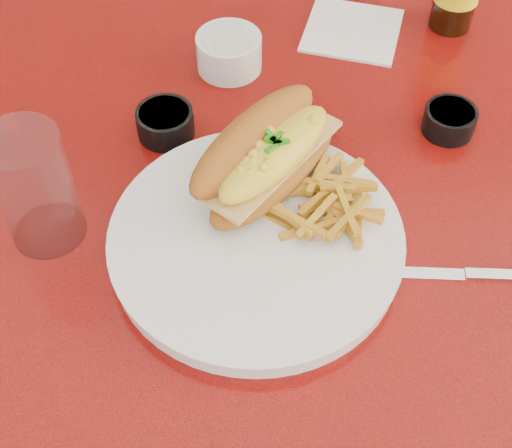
{
  "coord_description": "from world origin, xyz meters",
  "views": [
    {
      "loc": [
        -0.08,
        -0.56,
        1.37
      ],
      "look_at": [
        -0.08,
        -0.11,
        0.81
      ],
      "focal_mm": 50.0,
      "sensor_mm": 36.0,
      "label": 1
    }
  ],
  "objects_px": {
    "fork": "(295,179)",
    "water_tumbler": "(35,189)",
    "booth_bench_far": "(293,57)",
    "mac_hoagie": "(267,154)",
    "gravy_ramekin": "(229,51)",
    "dinner_plate": "(256,241)",
    "sauce_cup_left": "(165,122)",
    "knife": "(457,274)",
    "diner_table": "(318,251)",
    "sauce_cup_right": "(450,119)"
  },
  "relations": [
    {
      "from": "fork",
      "to": "water_tumbler",
      "type": "relative_size",
      "value": 1.0
    },
    {
      "from": "diner_table",
      "to": "mac_hoagie",
      "type": "bearing_deg",
      "value": -153.22
    },
    {
      "from": "diner_table",
      "to": "mac_hoagie",
      "type": "height_order",
      "value": "mac_hoagie"
    },
    {
      "from": "gravy_ramekin",
      "to": "sauce_cup_right",
      "type": "xyz_separation_m",
      "value": [
        0.27,
        -0.12,
        -0.01
      ]
    },
    {
      "from": "fork",
      "to": "water_tumbler",
      "type": "height_order",
      "value": "water_tumbler"
    },
    {
      "from": "sauce_cup_right",
      "to": "diner_table",
      "type": "bearing_deg",
      "value": -156.83
    },
    {
      "from": "booth_bench_far",
      "to": "dinner_plate",
      "type": "bearing_deg",
      "value": -95.03
    },
    {
      "from": "booth_bench_far",
      "to": "mac_hoagie",
      "type": "xyz_separation_m",
      "value": [
        -0.07,
        -0.85,
        0.54
      ]
    },
    {
      "from": "knife",
      "to": "gravy_ramekin",
      "type": "bearing_deg",
      "value": 128.58
    },
    {
      "from": "diner_table",
      "to": "fork",
      "type": "height_order",
      "value": "fork"
    },
    {
      "from": "dinner_plate",
      "to": "knife",
      "type": "height_order",
      "value": "dinner_plate"
    },
    {
      "from": "diner_table",
      "to": "sauce_cup_left",
      "type": "xyz_separation_m",
      "value": [
        -0.19,
        0.06,
        0.18
      ]
    },
    {
      "from": "dinner_plate",
      "to": "gravy_ramekin",
      "type": "distance_m",
      "value": 0.3
    },
    {
      "from": "gravy_ramekin",
      "to": "diner_table",
      "type": "bearing_deg",
      "value": -56.6
    },
    {
      "from": "booth_bench_far",
      "to": "mac_hoagie",
      "type": "height_order",
      "value": "booth_bench_far"
    },
    {
      "from": "booth_bench_far",
      "to": "fork",
      "type": "distance_m",
      "value": 0.99
    },
    {
      "from": "dinner_plate",
      "to": "fork",
      "type": "xyz_separation_m",
      "value": [
        0.04,
        0.08,
        0.01
      ]
    },
    {
      "from": "sauce_cup_left",
      "to": "knife",
      "type": "height_order",
      "value": "sauce_cup_left"
    },
    {
      "from": "diner_table",
      "to": "dinner_plate",
      "type": "xyz_separation_m",
      "value": [
        -0.08,
        -0.11,
        0.17
      ]
    },
    {
      "from": "gravy_ramekin",
      "to": "sauce_cup_left",
      "type": "relative_size",
      "value": 1.04
    },
    {
      "from": "dinner_plate",
      "to": "water_tumbler",
      "type": "relative_size",
      "value": 2.75
    },
    {
      "from": "knife",
      "to": "water_tumbler",
      "type": "bearing_deg",
      "value": 174.8
    },
    {
      "from": "booth_bench_far",
      "to": "diner_table",
      "type": "bearing_deg",
      "value": -90.0
    },
    {
      "from": "sauce_cup_right",
      "to": "water_tumbler",
      "type": "relative_size",
      "value": 0.54
    },
    {
      "from": "mac_hoagie",
      "to": "sauce_cup_right",
      "type": "bearing_deg",
      "value": -27.63
    },
    {
      "from": "fork",
      "to": "water_tumbler",
      "type": "xyz_separation_m",
      "value": [
        -0.26,
        -0.06,
        0.05
      ]
    },
    {
      "from": "fork",
      "to": "sauce_cup_left",
      "type": "distance_m",
      "value": 0.18
    },
    {
      "from": "mac_hoagie",
      "to": "fork",
      "type": "xyz_separation_m",
      "value": [
        0.03,
        -0.0,
        -0.04
      ]
    },
    {
      "from": "fork",
      "to": "sauce_cup_right",
      "type": "xyz_separation_m",
      "value": [
        0.19,
        0.1,
        -0.0
      ]
    },
    {
      "from": "booth_bench_far",
      "to": "fork",
      "type": "bearing_deg",
      "value": -92.62
    },
    {
      "from": "mac_hoagie",
      "to": "water_tumbler",
      "type": "distance_m",
      "value": 0.24
    },
    {
      "from": "fork",
      "to": "gravy_ramekin",
      "type": "height_order",
      "value": "gravy_ramekin"
    },
    {
      "from": "dinner_plate",
      "to": "gravy_ramekin",
      "type": "height_order",
      "value": "gravy_ramekin"
    },
    {
      "from": "mac_hoagie",
      "to": "knife",
      "type": "distance_m",
      "value": 0.23
    },
    {
      "from": "fork",
      "to": "water_tumbler",
      "type": "distance_m",
      "value": 0.27
    },
    {
      "from": "dinner_plate",
      "to": "water_tumbler",
      "type": "distance_m",
      "value": 0.23
    },
    {
      "from": "sauce_cup_right",
      "to": "sauce_cup_left",
      "type": "bearing_deg",
      "value": -178.66
    },
    {
      "from": "diner_table",
      "to": "dinner_plate",
      "type": "distance_m",
      "value": 0.22
    },
    {
      "from": "mac_hoagie",
      "to": "water_tumbler",
      "type": "bearing_deg",
      "value": 142.1
    },
    {
      "from": "mac_hoagie",
      "to": "sauce_cup_right",
      "type": "height_order",
      "value": "mac_hoagie"
    },
    {
      "from": "fork",
      "to": "sauce_cup_right",
      "type": "height_order",
      "value": "sauce_cup_right"
    },
    {
      "from": "sauce_cup_right",
      "to": "knife",
      "type": "bearing_deg",
      "value": -96.43
    },
    {
      "from": "gravy_ramekin",
      "to": "sauce_cup_right",
      "type": "height_order",
      "value": "gravy_ramekin"
    },
    {
      "from": "dinner_plate",
      "to": "gravy_ramekin",
      "type": "bearing_deg",
      "value": 97.09
    },
    {
      "from": "booth_bench_far",
      "to": "mac_hoagie",
      "type": "relative_size",
      "value": 5.54
    },
    {
      "from": "booth_bench_far",
      "to": "sauce_cup_left",
      "type": "relative_size",
      "value": 14.7
    },
    {
      "from": "gravy_ramekin",
      "to": "booth_bench_far",
      "type": "bearing_deg",
      "value": 79.41
    },
    {
      "from": "booth_bench_far",
      "to": "gravy_ramekin",
      "type": "height_order",
      "value": "booth_bench_far"
    },
    {
      "from": "gravy_ramekin",
      "to": "sauce_cup_left",
      "type": "height_order",
      "value": "gravy_ramekin"
    },
    {
      "from": "dinner_plate",
      "to": "fork",
      "type": "distance_m",
      "value": 0.09
    }
  ]
}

